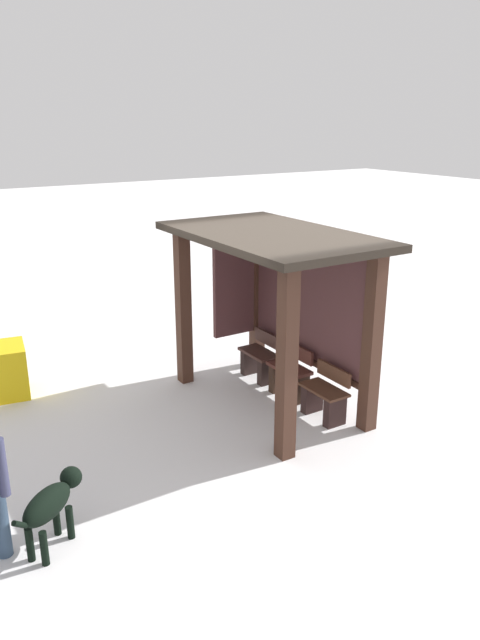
% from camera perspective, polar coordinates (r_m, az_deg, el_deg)
% --- Properties ---
extents(ground_plane, '(60.00, 60.00, 0.00)m').
position_cam_1_polar(ground_plane, '(8.63, 2.68, -7.73)').
color(ground_plane, silver).
extents(bus_shelter, '(3.09, 1.83, 2.42)m').
position_cam_1_polar(bus_shelter, '(8.19, 3.52, 3.89)').
color(bus_shelter, '#41261B').
rests_on(bus_shelter, ground).
extents(bench_left_inside, '(0.67, 0.35, 0.72)m').
position_cam_1_polar(bench_left_inside, '(9.28, 1.88, -3.77)').
color(bench_left_inside, '#442922').
rests_on(bench_left_inside, ground).
extents(bench_center_inside, '(0.67, 0.35, 0.75)m').
position_cam_1_polar(bench_center_inside, '(8.70, 4.71, -5.28)').
color(bench_center_inside, '#4F2721').
rests_on(bench_center_inside, ground).
extents(bench_right_inside, '(0.67, 0.35, 0.71)m').
position_cam_1_polar(bench_right_inside, '(8.16, 7.96, -7.25)').
color(bench_right_inside, '#533222').
rests_on(bench_right_inside, ground).
extents(dog, '(0.63, 0.77, 0.64)m').
position_cam_1_polar(dog, '(6.06, -17.31, -16.12)').
color(dog, black).
rests_on(dog, ground).
extents(grit_bin, '(0.78, 0.66, 0.74)m').
position_cam_1_polar(grit_bin, '(9.34, -21.12, -4.43)').
color(grit_bin, yellow).
rests_on(grit_bin, ground).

